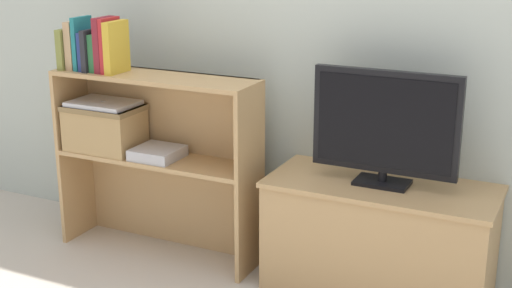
% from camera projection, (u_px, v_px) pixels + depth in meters
% --- Properties ---
extents(ground_plane, '(16.00, 16.00, 0.00)m').
position_uv_depth(ground_plane, '(243.00, 285.00, 3.10)').
color(ground_plane, '#BCB2A3').
extents(tv_stand, '(0.94, 0.43, 0.49)m').
position_uv_depth(tv_stand, '(379.00, 238.00, 2.98)').
color(tv_stand, tan).
rests_on(tv_stand, ground_plane).
extents(tv, '(0.60, 0.14, 0.47)m').
position_uv_depth(tv, '(385.00, 125.00, 2.84)').
color(tv, black).
rests_on(tv, tv_stand).
extents(bookshelf_lower_tier, '(0.98, 0.26, 0.48)m').
position_uv_depth(bookshelf_lower_tier, '(165.00, 189.00, 3.39)').
color(bookshelf_lower_tier, tan).
rests_on(bookshelf_lower_tier, ground_plane).
extents(bookshelf_upper_tier, '(0.98, 0.26, 0.38)m').
position_uv_depth(bookshelf_upper_tier, '(161.00, 102.00, 3.26)').
color(bookshelf_upper_tier, tan).
rests_on(bookshelf_upper_tier, bookshelf_lower_tier).
extents(book_olive, '(0.03, 0.15, 0.19)m').
position_uv_depth(book_olive, '(69.00, 48.00, 3.31)').
color(book_olive, olive).
rests_on(book_olive, bookshelf_upper_tier).
extents(book_tan, '(0.04, 0.12, 0.22)m').
position_uv_depth(book_tan, '(76.00, 45.00, 3.29)').
color(book_tan, tan).
rests_on(book_tan, bookshelf_upper_tier).
extents(book_teal, '(0.02, 0.13, 0.24)m').
position_uv_depth(book_teal, '(82.00, 43.00, 3.27)').
color(book_teal, '#1E7075').
rests_on(book_teal, bookshelf_upper_tier).
extents(book_navy, '(0.02, 0.13, 0.18)m').
position_uv_depth(book_navy, '(88.00, 51.00, 3.27)').
color(book_navy, navy).
rests_on(book_navy, bookshelf_upper_tier).
extents(book_charcoal, '(0.03, 0.15, 0.19)m').
position_uv_depth(book_charcoal, '(93.00, 50.00, 3.25)').
color(book_charcoal, '#232328').
rests_on(book_charcoal, bookshelf_upper_tier).
extents(book_forest, '(0.03, 0.12, 0.17)m').
position_uv_depth(book_forest, '(99.00, 52.00, 3.24)').
color(book_forest, '#286638').
rests_on(book_forest, bookshelf_upper_tier).
extents(book_maroon, '(0.03, 0.13, 0.25)m').
position_uv_depth(book_maroon, '(104.00, 45.00, 3.22)').
color(book_maroon, maroon).
rests_on(book_maroon, bookshelf_upper_tier).
extents(book_crimson, '(0.02, 0.14, 0.25)m').
position_uv_depth(book_crimson, '(110.00, 45.00, 3.20)').
color(book_crimson, '#B22328').
rests_on(book_crimson, bookshelf_upper_tier).
extents(book_mustard, '(0.04, 0.15, 0.23)m').
position_uv_depth(book_mustard, '(116.00, 47.00, 3.19)').
color(book_mustard, gold).
rests_on(book_mustard, bookshelf_upper_tier).
extents(storage_basket_left, '(0.35, 0.23, 0.22)m').
position_uv_depth(storage_basket_left, '(105.00, 125.00, 3.36)').
color(storage_basket_left, tan).
rests_on(storage_basket_left, bookshelf_lower_tier).
extents(laptop, '(0.31, 0.21, 0.02)m').
position_uv_depth(laptop, '(103.00, 103.00, 3.33)').
color(laptop, '#BCBCC1').
rests_on(laptop, storage_basket_left).
extents(magazine_stack, '(0.21, 0.20, 0.05)m').
position_uv_depth(magazine_stack, '(158.00, 153.00, 3.26)').
color(magazine_stack, '#B2B2B7').
rests_on(magazine_stack, bookshelf_lower_tier).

